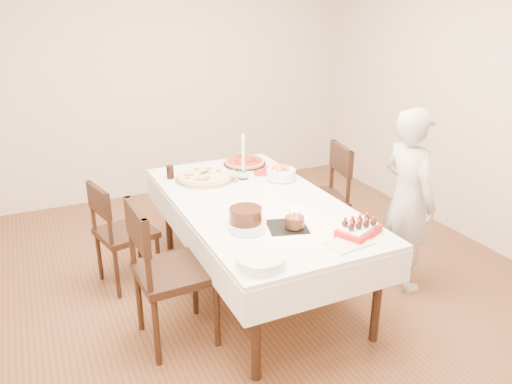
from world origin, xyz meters
name	(u,v)px	position (x,y,z in m)	size (l,w,h in m)	color
floor	(260,292)	(0.00, 0.00, 0.00)	(5.00, 5.00, 0.00)	#59311E
wall_back	(164,77)	(0.00, 2.50, 1.35)	(4.50, 0.04, 2.70)	beige
wall_right	(493,99)	(2.25, 0.00, 1.35)	(0.04, 5.00, 2.70)	beige
dining_table	(256,245)	(0.00, 0.08, 0.38)	(1.14, 2.14, 0.75)	white
chair_right_savory	(317,199)	(0.77, 0.44, 0.49)	(0.50, 0.50, 0.99)	black
chair_left_savory	(126,233)	(-0.89, 0.60, 0.44)	(0.45, 0.45, 0.88)	black
chair_left_dessert	(175,272)	(-0.74, -0.27, 0.51)	(0.52, 0.52, 1.02)	black
person	(408,200)	(1.09, -0.34, 0.72)	(0.53, 0.35, 1.44)	beige
pizza_white	(205,177)	(-0.19, 0.68, 0.77)	(0.50, 0.50, 0.04)	beige
pizza_pepperoni	(245,162)	(0.28, 0.91, 0.77)	(0.39, 0.39, 0.04)	red
red_placemat	(267,171)	(0.38, 0.66, 0.75)	(0.25, 0.25, 0.01)	#B21E1E
pasta_bowl	(281,174)	(0.39, 0.42, 0.80)	(0.25, 0.25, 0.08)	white
taper_candle	(243,156)	(0.11, 0.57, 0.95)	(0.09, 0.09, 0.40)	white
shaker_pair	(236,177)	(0.02, 0.51, 0.80)	(0.08, 0.08, 0.09)	white
cola_glass	(170,172)	(-0.44, 0.84, 0.81)	(0.06, 0.06, 0.11)	black
layer_cake	(246,216)	(-0.23, -0.26, 0.81)	(0.28, 0.28, 0.11)	#33180C
cake_board	(287,227)	(0.00, -0.42, 0.75)	(0.26, 0.26, 0.01)	black
birthday_cake	(295,217)	(0.03, -0.46, 0.83)	(0.13, 0.13, 0.14)	#3B1D10
strawberry_box	(359,229)	(0.36, -0.71, 0.79)	(0.29, 0.19, 0.07)	red
box_lid	(349,244)	(0.23, -0.80, 0.75)	(0.27, 0.18, 0.02)	beige
plate_stack	(261,260)	(-0.38, -0.80, 0.78)	(0.28, 0.28, 0.06)	white
china_plate	(248,229)	(-0.26, -0.35, 0.76)	(0.25, 0.25, 0.01)	white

